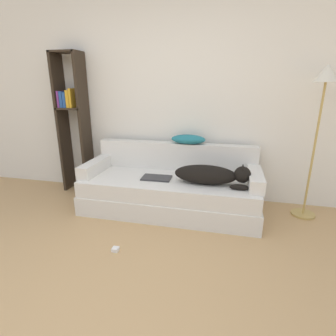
{
  "coord_description": "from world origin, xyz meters",
  "views": [
    {
      "loc": [
        0.83,
        -1.12,
        1.44
      ],
      "look_at": [
        0.19,
        1.6,
        0.56
      ],
      "focal_mm": 28.0,
      "sensor_mm": 36.0,
      "label": 1
    }
  ],
  "objects": [
    {
      "name": "throw_pillow",
      "position": [
        0.34,
        2.03,
        0.81
      ],
      "size": [
        0.42,
        0.21,
        0.11
      ],
      "color": "teal",
      "rests_on": "couch_backrest"
    },
    {
      "name": "couch_backrest",
      "position": [
        0.19,
        2.04,
        0.58
      ],
      "size": [
        2.01,
        0.15,
        0.34
      ],
      "color": "silver",
      "rests_on": "couch"
    },
    {
      "name": "laptop",
      "position": [
        0.04,
        1.63,
        0.41
      ],
      "size": [
        0.34,
        0.22,
        0.02
      ],
      "rotation": [
        0.0,
        0.0,
        0.03
      ],
      "color": "#2D2D30",
      "rests_on": "couch"
    },
    {
      "name": "couch",
      "position": [
        0.19,
        1.69,
        0.2
      ],
      "size": [
        2.05,
        0.84,
        0.41
      ],
      "color": "silver",
      "rests_on": "ground_plane"
    },
    {
      "name": "wall_back",
      "position": [
        0.0,
        2.23,
        1.35
      ],
      "size": [
        7.3,
        0.06,
        2.7
      ],
      "color": "silver",
      "rests_on": "ground_plane"
    },
    {
      "name": "bookshelf",
      "position": [
        -1.24,
        2.05,
        1.04
      ],
      "size": [
        0.37,
        0.26,
        1.85
      ],
      "color": "#2D2319",
      "rests_on": "ground_plane"
    },
    {
      "name": "couch_arm_left",
      "position": [
        -0.76,
        1.69,
        0.48
      ],
      "size": [
        0.15,
        0.65,
        0.15
      ],
      "color": "silver",
      "rests_on": "couch"
    },
    {
      "name": "ground_plane",
      "position": [
        0.0,
        0.0,
        0.0
      ],
      "size": [
        20.0,
        20.0,
        0.0
      ],
      "primitive_type": "plane",
      "color": "tan"
    },
    {
      "name": "floor_lamp",
      "position": [
        1.73,
        1.9,
        1.32
      ],
      "size": [
        0.26,
        0.26,
        1.64
      ],
      "color": "tan",
      "rests_on": "ground_plane"
    },
    {
      "name": "couch_arm_right",
      "position": [
        1.14,
        1.69,
        0.48
      ],
      "size": [
        0.15,
        0.65,
        0.15
      ],
      "color": "silver",
      "rests_on": "couch"
    },
    {
      "name": "dog",
      "position": [
        0.67,
        1.59,
        0.52
      ],
      "size": [
        0.81,
        0.25,
        0.24
      ],
      "color": "black",
      "rests_on": "couch"
    },
    {
      "name": "power_adapter",
      "position": [
        -0.11,
        0.76,
        0.02
      ],
      "size": [
        0.06,
        0.06,
        0.03
      ],
      "color": "white",
      "rests_on": "ground_plane"
    }
  ]
}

